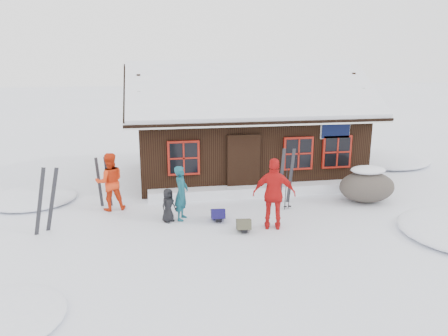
% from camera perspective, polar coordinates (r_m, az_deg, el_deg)
% --- Properties ---
extents(ground, '(120.00, 120.00, 0.00)m').
position_cam_1_polar(ground, '(12.47, 0.91, -7.05)').
color(ground, white).
rests_on(ground, ground).
extents(mountain_hut, '(8.90, 6.09, 4.42)m').
position_cam_1_polar(mountain_hut, '(17.05, 2.70, 4.32)').
color(mountain_hut, black).
rests_on(mountain_hut, ground).
extents(snow_drift, '(7.60, 0.60, 0.35)m').
position_cam_1_polar(snow_drift, '(14.81, 4.96, -2.88)').
color(snow_drift, white).
rests_on(snow_drift, ground).
extents(snow_mounds, '(20.60, 13.20, 0.48)m').
position_cam_1_polar(snow_mounds, '(14.54, 5.92, -3.94)').
color(snow_mounds, white).
rests_on(snow_mounds, ground).
extents(skier_teal, '(0.56, 0.67, 1.58)m').
position_cam_1_polar(skier_teal, '(12.46, -5.59, -3.28)').
color(skier_teal, '#114753').
rests_on(skier_teal, ground).
extents(skier_orange_left, '(0.97, 0.81, 1.77)m').
position_cam_1_polar(skier_orange_left, '(13.60, -14.68, -1.75)').
color(skier_orange_left, red).
rests_on(skier_orange_left, ground).
extents(skier_orange_right, '(1.23, 0.77, 1.96)m').
position_cam_1_polar(skier_orange_right, '(11.78, 6.57, -3.40)').
color(skier_orange_right, red).
rests_on(skier_orange_right, ground).
extents(skier_crouched, '(0.56, 0.55, 0.97)m').
position_cam_1_polar(skier_crouched, '(12.43, -7.30, -4.85)').
color(skier_crouched, black).
rests_on(skier_crouched, ground).
extents(boulder, '(1.79, 1.34, 1.05)m').
position_cam_1_polar(boulder, '(14.73, 18.15, -2.20)').
color(boulder, '#554C44').
rests_on(boulder, ground).
extents(ski_pair_left, '(0.74, 0.33, 1.81)m').
position_cam_1_polar(ski_pair_left, '(12.44, -22.22, -3.97)').
color(ski_pair_left, black).
rests_on(ski_pair_left, ground).
extents(ski_pair_mid, '(0.46, 0.13, 1.63)m').
position_cam_1_polar(ski_pair_mid, '(14.01, -15.44, -1.85)').
color(ski_pair_mid, black).
rests_on(ski_pair_mid, ground).
extents(ski_pair_right, '(0.54, 0.12, 1.82)m').
position_cam_1_polar(ski_pair_right, '(13.94, 8.12, -1.13)').
color(ski_pair_right, black).
rests_on(ski_pair_right, ground).
extents(ski_poles, '(0.24, 0.12, 1.32)m').
position_cam_1_polar(ski_poles, '(13.43, 8.37, -2.81)').
color(ski_poles, black).
rests_on(ski_poles, ground).
extents(backpack_blue, '(0.41, 0.53, 0.27)m').
position_cam_1_polar(backpack_blue, '(12.52, -0.79, -6.29)').
color(backpack_blue, '#16114B').
rests_on(backpack_blue, ground).
extents(backpack_olive, '(0.44, 0.54, 0.27)m').
position_cam_1_polar(backpack_olive, '(11.79, 2.57, -7.66)').
color(backpack_olive, '#444230').
rests_on(backpack_olive, ground).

